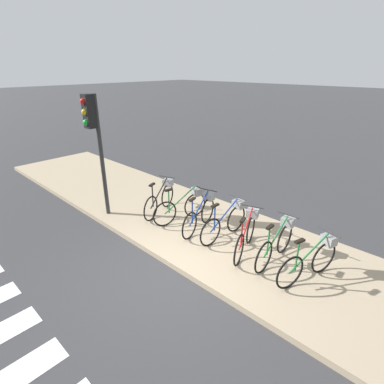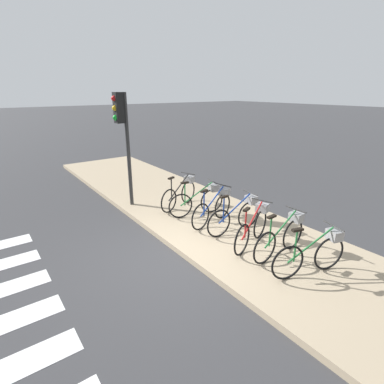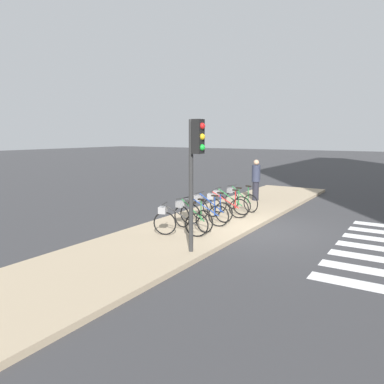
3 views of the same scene
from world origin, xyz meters
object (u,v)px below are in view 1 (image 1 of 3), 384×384
parked_bicycle_2 (201,212)px  parked_bicycle_5 (278,241)px  parked_bicycle_6 (312,258)px  parked_bicycle_1 (184,205)px  parked_bicycle_3 (227,220)px  traffic_light (94,131)px  parked_bicycle_0 (161,197)px  parked_bicycle_4 (247,232)px

parked_bicycle_2 → parked_bicycle_5: same height
parked_bicycle_2 → parked_bicycle_6: (2.65, -0.00, 0.00)m
parked_bicycle_1 → parked_bicycle_3: same height
parked_bicycle_5 → traffic_light: size_ratio=0.50×
traffic_light → parked_bicycle_2: bearing=27.8°
parked_bicycle_3 → parked_bicycle_5: bearing=-0.9°
parked_bicycle_1 → parked_bicycle_6: size_ratio=1.02×
traffic_light → parked_bicycle_1: bearing=35.4°
parked_bicycle_2 → traffic_light: bearing=-152.2°
parked_bicycle_0 → traffic_light: traffic_light is taller
parked_bicycle_4 → parked_bicycle_5: same height
traffic_light → parked_bicycle_3: bearing=24.1°
parked_bicycle_3 → traffic_light: bearing=-155.9°
parked_bicycle_5 → parked_bicycle_2: bearing=-177.2°
parked_bicycle_2 → parked_bicycle_5: size_ratio=0.98×
parked_bicycle_6 → parked_bicycle_4: bearing=-178.4°
parked_bicycle_1 → parked_bicycle_4: size_ratio=1.03×
parked_bicycle_0 → parked_bicycle_5: same height
parked_bicycle_1 → traffic_light: size_ratio=0.49×
parked_bicycle_4 → parked_bicycle_5: 0.64m
parked_bicycle_4 → parked_bicycle_3: bearing=166.0°
parked_bicycle_2 → parked_bicycle_6: 2.65m
parked_bicycle_2 → parked_bicycle_4: 1.30m
parked_bicycle_3 → traffic_light: traffic_light is taller
parked_bicycle_1 → parked_bicycle_0: bearing=-175.2°
parked_bicycle_0 → traffic_light: size_ratio=0.48×
parked_bicycle_0 → parked_bicycle_3: (2.01, 0.17, 0.00)m
parked_bicycle_5 → traffic_light: traffic_light is taller
parked_bicycle_3 → traffic_light: 3.69m
parked_bicycle_6 → traffic_light: (-4.94, -1.20, 1.75)m
parked_bicycle_2 → traffic_light: traffic_light is taller
parked_bicycle_1 → parked_bicycle_4: bearing=-1.6°
parked_bicycle_1 → parked_bicycle_3: 1.25m
parked_bicycle_0 → parked_bicycle_5: size_ratio=0.95×
parked_bicycle_1 → traffic_light: 2.74m
parked_bicycle_0 → parked_bicycle_6: bearing=0.7°
parked_bicycle_3 → parked_bicycle_6: (1.98, -0.12, 0.00)m
parked_bicycle_1 → parked_bicycle_5: same height
parked_bicycle_4 → traffic_light: (-3.59, -1.16, 1.75)m
parked_bicycle_3 → parked_bicycle_4: (0.63, -0.16, 0.00)m
parked_bicycle_6 → parked_bicycle_3: bearing=176.6°
parked_bicycle_0 → parked_bicycle_1: same height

